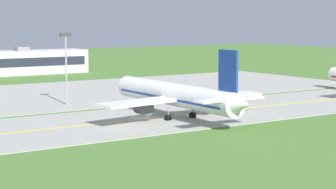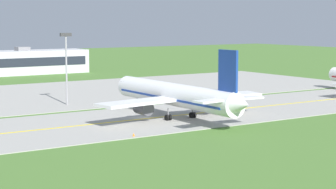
# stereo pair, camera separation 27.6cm
# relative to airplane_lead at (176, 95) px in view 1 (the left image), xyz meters

# --- Properties ---
(ground_plane) EXTENTS (500.00, 500.00, 0.00)m
(ground_plane) POSITION_rel_airplane_lead_xyz_m (-5.13, 2.18, -4.13)
(ground_plane) COLOR #47702D
(taxiway_strip) EXTENTS (240.00, 28.00, 0.10)m
(taxiway_strip) POSITION_rel_airplane_lead_xyz_m (-5.13, 2.18, -4.08)
(taxiway_strip) COLOR #9E9B93
(taxiway_strip) RESTS_ON ground
(apron_pad) EXTENTS (140.00, 52.00, 0.10)m
(apron_pad) POSITION_rel_airplane_lead_xyz_m (4.87, 44.18, -4.08)
(apron_pad) COLOR #9E9B93
(apron_pad) RESTS_ON ground
(taxiway_centreline) EXTENTS (220.00, 0.60, 0.01)m
(taxiway_centreline) POSITION_rel_airplane_lead_xyz_m (-5.13, 2.18, -4.03)
(taxiway_centreline) COLOR yellow
(taxiway_centreline) RESTS_ON taxiway_strip
(airplane_lead) EXTENTS (32.52, 39.53, 12.70)m
(airplane_lead) POSITION_rel_airplane_lead_xyz_m (0.00, 0.00, 0.00)
(airplane_lead) COLOR white
(airplane_lead) RESTS_ON ground
(apron_light_mast) EXTENTS (2.40, 0.50, 14.70)m
(apron_light_mast) POSITION_rel_airplane_lead_xyz_m (-8.95, 26.27, 5.19)
(apron_light_mast) COLOR gray
(apron_light_mast) RESTS_ON ground
(traffic_cone_mid_edge) EXTENTS (0.44, 0.44, 0.60)m
(traffic_cone_mid_edge) POSITION_rel_airplane_lead_xyz_m (-14.96, -10.79, -3.83)
(traffic_cone_mid_edge) COLOR orange
(traffic_cone_mid_edge) RESTS_ON ground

